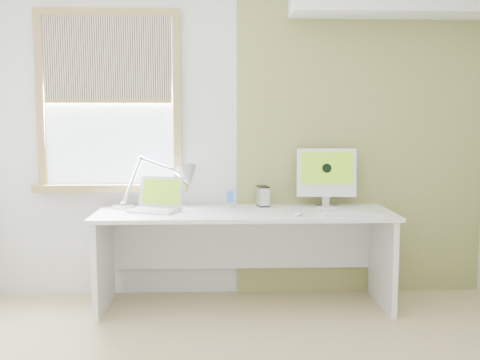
{
  "coord_description": "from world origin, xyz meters",
  "views": [
    {
      "loc": [
        -0.14,
        -2.74,
        1.42
      ],
      "look_at": [
        0.0,
        1.05,
        1.0
      ],
      "focal_mm": 42.01,
      "sensor_mm": 36.0,
      "label": 1
    }
  ],
  "objects_px": {
    "desk_lamp": "(175,181)",
    "external_drive": "(263,196)",
    "desk": "(244,235)",
    "imac": "(326,174)",
    "laptop": "(157,202)"
  },
  "relations": [
    {
      "from": "desk_lamp",
      "to": "external_drive",
      "type": "distance_m",
      "value": 0.69
    },
    {
      "from": "desk",
      "to": "desk_lamp",
      "type": "distance_m",
      "value": 0.67
    },
    {
      "from": "imac",
      "to": "external_drive",
      "type": "bearing_deg",
      "value": -179.96
    },
    {
      "from": "desk",
      "to": "laptop",
      "type": "relative_size",
      "value": 5.16
    },
    {
      "from": "desk_lamp",
      "to": "laptop",
      "type": "height_order",
      "value": "desk_lamp"
    },
    {
      "from": "external_drive",
      "to": "imac",
      "type": "bearing_deg",
      "value": 0.04
    },
    {
      "from": "desk_lamp",
      "to": "imac",
      "type": "relative_size",
      "value": 1.55
    },
    {
      "from": "imac",
      "to": "desk",
      "type": "bearing_deg",
      "value": -165.76
    },
    {
      "from": "laptop",
      "to": "external_drive",
      "type": "height_order",
      "value": "laptop"
    },
    {
      "from": "desk",
      "to": "external_drive",
      "type": "relative_size",
      "value": 13.73
    },
    {
      "from": "desk_lamp",
      "to": "imac",
      "type": "distance_m",
      "value": 1.18
    },
    {
      "from": "desk_lamp",
      "to": "desk",
      "type": "bearing_deg",
      "value": -12.31
    },
    {
      "from": "desk_lamp",
      "to": "external_drive",
      "type": "bearing_deg",
      "value": 4.31
    },
    {
      "from": "desk",
      "to": "imac",
      "type": "bearing_deg",
      "value": 14.24
    },
    {
      "from": "desk",
      "to": "external_drive",
      "type": "distance_m",
      "value": 0.36
    }
  ]
}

